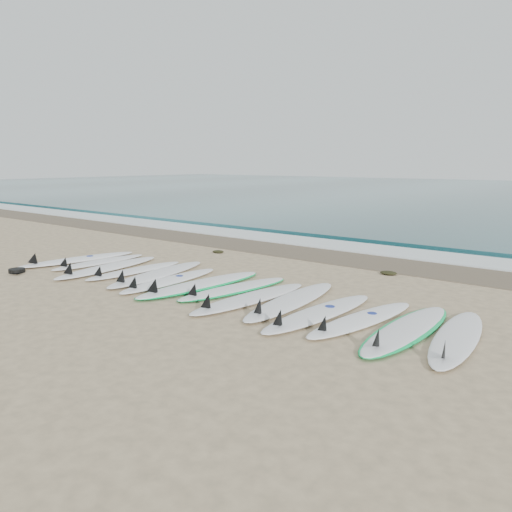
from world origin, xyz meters
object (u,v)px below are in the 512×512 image
Objects in this scene: leash_coil at (17,271)px; surfboard_0 at (76,259)px; surfboard_13 at (456,338)px; surfboard_7 at (233,289)px.

surfboard_0 is at bearing 93.94° from leash_coil.
surfboard_13 reaches higher than leash_coil.
surfboard_7 is at bearing 20.38° from leash_coil.
surfboard_0 is 6.03× the size of leash_coil.
surfboard_7 is at bearing 170.24° from surfboard_13.
surfboard_7 is 4.73m from leash_coil.
surfboard_13 is (3.86, -0.14, 0.01)m from surfboard_7.
leash_coil is at bearing -177.40° from surfboard_13.
surfboard_0 reaches higher than leash_coil.
surfboard_13 is at bearing 6.96° from surfboard_7.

